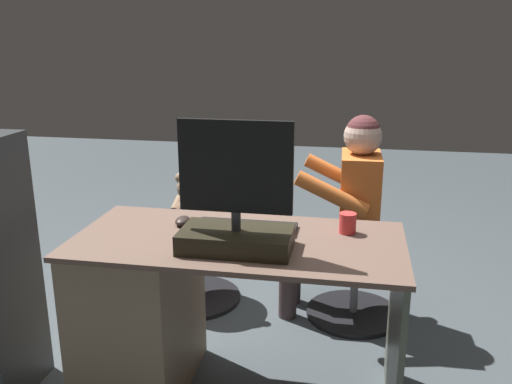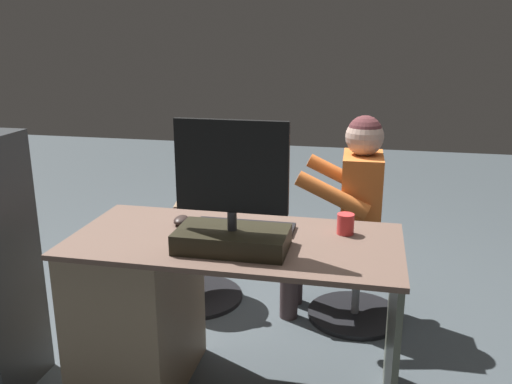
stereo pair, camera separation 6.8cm
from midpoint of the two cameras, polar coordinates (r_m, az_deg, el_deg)
The scene contains 11 objects.
ground_plane at distance 2.89m, azimuth -0.63°, elevation -15.27°, with size 10.00×10.00×0.00m, color #3E464A.
desk at distance 2.44m, azimuth -10.88°, elevation -11.68°, with size 1.33×0.64×0.72m.
monitor at distance 2.05m, azimuth -3.05°, elevation -2.44°, with size 0.43×0.24×0.50m.
keyboard at distance 2.30m, azimuth -1.87°, elevation -3.68°, with size 0.42×0.14×0.02m, color black.
computer_mouse at distance 2.37m, azimuth -8.47°, elevation -2.99°, with size 0.06×0.10×0.04m, color #302420.
cup at distance 2.27m, azimuth 8.70°, elevation -3.23°, with size 0.07×0.07×0.09m, color red.
tv_remote at distance 2.25m, azimuth -7.81°, elevation -4.27°, with size 0.04×0.15×0.02m, color black.
office_chair_teddy at distance 3.21m, azimuth -7.27°, elevation -7.06°, with size 0.55×0.55×0.45m.
teddy_bear at distance 3.10m, azimuth -7.44°, elevation -1.13°, with size 0.22×0.22×0.32m.
visitor_chair at distance 3.05m, azimuth 9.67°, elevation -8.42°, with size 0.52×0.52×0.45m.
person at distance 2.91m, azimuth 8.47°, elevation -0.91°, with size 0.51×0.48×1.12m.
Camera 1 is at (-0.44, 2.42, 1.51)m, focal length 38.34 mm.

